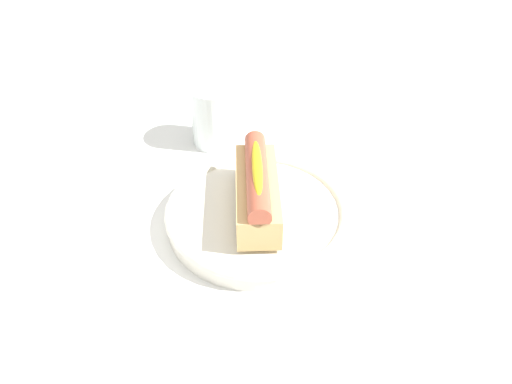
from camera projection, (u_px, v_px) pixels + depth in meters
ground_plane at (253, 225)px, 0.65m from camera, size 2.40×2.40×0.00m
serving_bowl at (256, 213)px, 0.64m from camera, size 0.23×0.23×0.03m
hotdog_front at (256, 187)px, 0.62m from camera, size 0.16×0.10×0.06m
water_glass at (215, 119)px, 0.77m from camera, size 0.07×0.07×0.09m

